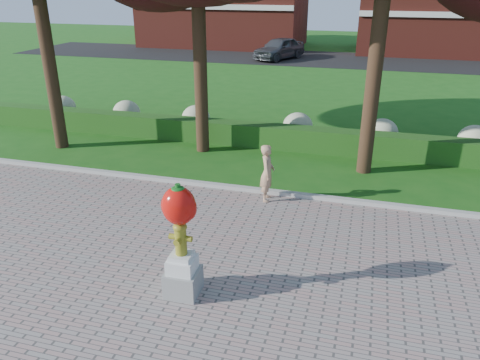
{
  "coord_description": "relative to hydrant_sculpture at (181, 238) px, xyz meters",
  "views": [
    {
      "loc": [
        3.45,
        -8.58,
        5.49
      ],
      "look_at": [
        0.76,
        1.0,
        1.24
      ],
      "focal_mm": 35.0,
      "sensor_mm": 36.0,
      "label": 1
    }
  ],
  "objects": [
    {
      "name": "building_left",
      "position": [
        -10.44,
        35.83,
        2.27
      ],
      "size": [
        14.0,
        8.0,
        7.0
      ],
      "primitive_type": "cube",
      "color": "maroon",
      "rests_on": "ground"
    },
    {
      "name": "building_right",
      "position": [
        7.56,
        35.83,
        1.97
      ],
      "size": [
        12.0,
        8.0,
        6.4
      ],
      "primitive_type": "cube",
      "color": "maroon",
      "rests_on": "ground"
    },
    {
      "name": "curb",
      "position": [
        -0.44,
        4.83,
        -1.16
      ],
      "size": [
        40.0,
        0.18,
        0.15
      ],
      "primitive_type": "cube",
      "color": "#ADADA5",
      "rests_on": "ground"
    },
    {
      "name": "parked_car",
      "position": [
        -3.92,
        28.71,
        -0.41
      ],
      "size": [
        3.66,
        5.06,
        1.6
      ],
      "primitive_type": "imported",
      "rotation": [
        0.0,
        0.0,
        -0.43
      ],
      "color": "#42454A",
      "rests_on": "street"
    },
    {
      "name": "lawn_hedge",
      "position": [
        -0.44,
        8.83,
        -0.83
      ],
      "size": [
        24.0,
        0.7,
        0.8
      ],
      "primitive_type": "cube",
      "color": "#194B15",
      "rests_on": "ground"
    },
    {
      "name": "hydrangea_row",
      "position": [
        0.13,
        9.83,
        -0.68
      ],
      "size": [
        20.1,
        1.1,
        0.99
      ],
      "color": "#BAC395",
      "rests_on": "ground"
    },
    {
      "name": "hydrant_sculpture",
      "position": [
        0.0,
        0.0,
        0.0
      ],
      "size": [
        0.66,
        0.63,
        2.25
      ],
      "rotation": [
        0.0,
        0.0,
        0.03
      ],
      "color": "gray",
      "rests_on": "walkway"
    },
    {
      "name": "ground",
      "position": [
        -0.44,
        1.83,
        -1.23
      ],
      "size": [
        100.0,
        100.0,
        0.0
      ],
      "primitive_type": "plane",
      "color": "#1B5715",
      "rests_on": "ground"
    },
    {
      "name": "street",
      "position": [
        -0.44,
        29.83,
        -1.22
      ],
      "size": [
        50.0,
        8.0,
        0.02
      ],
      "primitive_type": "cube",
      "color": "black",
      "rests_on": "ground"
    },
    {
      "name": "woman",
      "position": [
        0.61,
        4.43,
        -0.41
      ],
      "size": [
        0.44,
        0.61,
        1.56
      ],
      "primitive_type": "imported",
      "rotation": [
        0.0,
        0.0,
        1.7
      ],
      "color": "tan",
      "rests_on": "walkway"
    }
  ]
}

